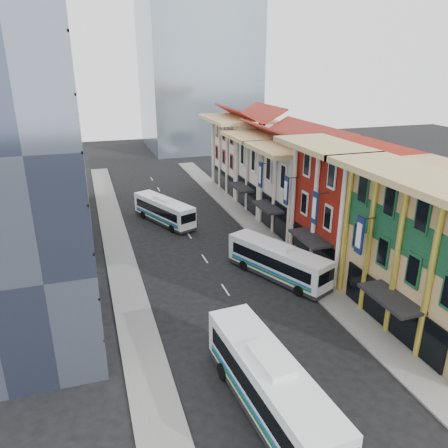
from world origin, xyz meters
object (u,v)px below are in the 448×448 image
object	(u,v)px
bus_right	(278,261)
bus_left_far	(164,210)
shophouse_tan	(443,253)
bus_left_near	(270,385)

from	to	relation	value
bus_right	bus_left_far	bearing A→B (deg)	87.64
shophouse_tan	bus_left_near	size ratio (longest dim) A/B	1.11
shophouse_tan	bus_left_far	bearing A→B (deg)	118.69
shophouse_tan	bus_left_near	distance (m)	17.33
bus_right	shophouse_tan	bearing A→B (deg)	-76.26
shophouse_tan	bus_right	distance (m)	14.37
bus_left_near	shophouse_tan	bearing A→B (deg)	12.23
bus_left_far	bus_right	world-z (taller)	bus_right
shophouse_tan	bus_right	xyz separation A→B (m)	(-8.50, 10.79, -4.22)
bus_left_near	bus_right	xyz separation A→B (m)	(7.66, 15.64, -0.24)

